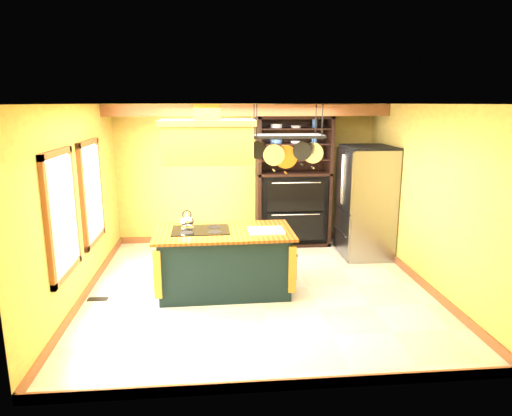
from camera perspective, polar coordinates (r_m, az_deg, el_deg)
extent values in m
plane|color=beige|center=(6.93, 0.28, -10.05)|extent=(5.00, 5.00, 0.00)
plane|color=white|center=(6.38, 0.30, 12.88)|extent=(5.00, 5.00, 0.00)
cube|color=gold|center=(8.97, -1.26, 4.26)|extent=(5.00, 0.02, 2.70)
cube|color=gold|center=(4.13, 3.66, -6.33)|extent=(5.00, 0.02, 2.70)
cube|color=gold|center=(6.76, -21.31, 0.46)|extent=(0.02, 5.00, 2.70)
cube|color=gold|center=(7.20, 20.51, 1.25)|extent=(0.02, 5.00, 2.70)
cube|color=brown|center=(8.07, -0.89, 12.13)|extent=(5.00, 0.15, 0.20)
cube|color=brown|center=(5.99, -23.12, -0.72)|extent=(0.06, 1.06, 1.56)
cube|color=white|center=(5.99, -22.89, -0.72)|extent=(0.02, 0.85, 1.34)
cube|color=brown|center=(7.31, -19.86, 1.87)|extent=(0.06, 1.06, 1.56)
cube|color=white|center=(7.30, -19.67, 1.87)|extent=(0.02, 0.85, 1.34)
cube|color=#12272A|center=(6.72, -3.98, -6.80)|extent=(1.84, 1.02, 0.88)
cube|color=brown|center=(6.58, -4.04, -3.03)|extent=(2.00, 1.13, 0.04)
cube|color=black|center=(6.62, -6.91, -2.75)|extent=(0.83, 0.59, 0.01)
ellipsoid|color=silver|center=(6.73, -8.61, -1.63)|extent=(0.20, 0.20, 0.16)
cube|color=white|center=(6.54, 1.29, -2.83)|extent=(0.50, 0.39, 0.02)
cube|color=#B77B2D|center=(6.35, -6.04, 7.90)|extent=(1.21, 0.65, 0.51)
cube|color=brown|center=(6.33, -6.11, 10.57)|extent=(1.29, 0.73, 0.08)
cube|color=#B77B2D|center=(6.33, -6.13, 11.50)|extent=(0.35, 0.35, 0.29)
cube|color=black|center=(6.42, 3.92, 8.96)|extent=(0.99, 0.49, 0.04)
cylinder|color=black|center=(6.16, 0.09, 10.85)|extent=(0.02, 0.02, 0.44)
cylinder|color=black|center=(6.69, 7.50, 10.91)|extent=(0.02, 0.02, 0.44)
cylinder|color=black|center=(6.49, 0.28, 7.26)|extent=(0.26, 0.04, 0.26)
cylinder|color=silver|center=(6.32, 2.25, 6.64)|extent=(0.30, 0.04, 0.30)
cylinder|color=#B86F2E|center=(6.55, 3.74, 6.41)|extent=(0.34, 0.04, 0.34)
cylinder|color=black|center=(6.38, 5.79, 7.09)|extent=(0.26, 0.04, 0.26)
cylinder|color=silver|center=(6.61, 7.15, 6.84)|extent=(0.30, 0.04, 0.30)
cube|color=gray|center=(8.39, 13.58, 0.66)|extent=(0.81, 0.99, 1.94)
cube|color=gray|center=(7.95, 11.44, 3.23)|extent=(0.03, 0.48, 1.05)
cube|color=gray|center=(8.42, 10.48, 3.81)|extent=(0.03, 0.48, 1.05)
cube|color=gray|center=(8.39, 10.67, -2.90)|extent=(0.03, 0.95, 0.82)
cube|color=black|center=(8.64, 13.25, -5.46)|extent=(0.77, 0.94, 0.06)
cube|color=black|center=(9.04, 4.38, 3.61)|extent=(1.41, 0.06, 2.49)
cube|color=black|center=(8.69, 0.29, 3.27)|extent=(0.06, 0.59, 2.49)
cube|color=black|center=(8.92, 8.93, 3.36)|extent=(0.06, 0.59, 2.49)
cube|color=black|center=(8.76, 4.69, 4.37)|extent=(1.41, 0.59, 0.05)
cube|color=black|center=(8.91, 4.58, 0.12)|extent=(1.29, 0.49, 1.35)
cube|color=black|center=(8.52, 5.01, 1.53)|extent=(1.10, 0.04, 0.59)
cube|color=black|center=(8.65, 4.93, -2.33)|extent=(1.10, 0.04, 0.54)
cube|color=black|center=(8.72, 4.72, 6.13)|extent=(1.29, 0.53, 0.02)
cube|color=black|center=(8.69, 4.76, 8.04)|extent=(1.29, 0.53, 0.02)
cube|color=black|center=(8.67, 4.79, 9.89)|extent=(1.29, 0.53, 0.03)
cylinder|color=white|center=(8.61, 2.50, 6.41)|extent=(0.22, 0.22, 0.07)
cylinder|color=#3D67AD|center=(8.71, 7.31, 8.65)|extent=(0.10, 0.10, 0.17)
cube|color=black|center=(6.95, -19.16, -10.70)|extent=(0.28, 0.13, 0.01)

